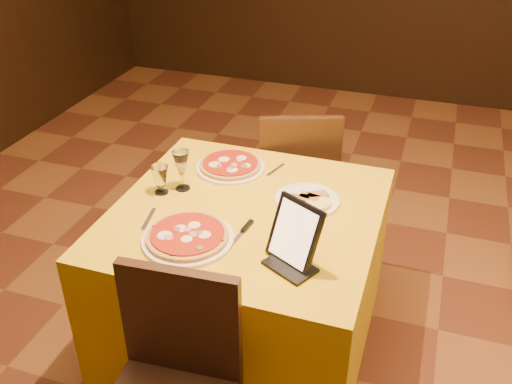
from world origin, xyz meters
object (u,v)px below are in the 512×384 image
(main_table, at_px, (247,279))
(pizza_far, at_px, (230,166))
(tablet, at_px, (295,233))
(wine_glass, at_px, (182,170))
(water_glass, at_px, (160,180))
(pizza_near, at_px, (188,237))
(chair_main_far, at_px, (295,178))

(main_table, bearing_deg, pizza_far, 121.15)
(pizza_far, height_order, tablet, tablet)
(wine_glass, relative_size, water_glass, 1.46)
(wine_glass, bearing_deg, water_glass, -141.54)
(water_glass, bearing_deg, main_table, -2.14)
(pizza_near, height_order, pizza_far, same)
(water_glass, relative_size, tablet, 0.53)
(pizza_far, distance_m, tablet, 0.75)
(wine_glass, bearing_deg, tablet, -29.15)
(main_table, height_order, wine_glass, wine_glass)
(chair_main_far, xyz_separation_m, pizza_far, (-0.19, -0.51, 0.31))
(pizza_far, relative_size, water_glass, 2.50)
(wine_glass, height_order, water_glass, wine_glass)
(chair_main_far, bearing_deg, pizza_near, 62.64)
(tablet, bearing_deg, chair_main_far, 132.15)
(pizza_near, xyz_separation_m, tablet, (0.42, 0.01, 0.10))
(tablet, bearing_deg, pizza_far, 156.97)
(chair_main_far, height_order, tablet, tablet)
(main_table, distance_m, tablet, 0.62)
(chair_main_far, relative_size, pizza_near, 2.54)
(pizza_far, bearing_deg, tablet, -50.91)
(pizza_near, distance_m, wine_glass, 0.40)
(main_table, bearing_deg, water_glass, 177.86)
(pizza_far, relative_size, tablet, 1.33)
(main_table, xyz_separation_m, tablet, (0.28, -0.26, 0.49))
(chair_main_far, xyz_separation_m, tablet, (0.28, -1.09, 0.41))
(wine_glass, distance_m, water_glass, 0.10)
(pizza_far, xyz_separation_m, wine_glass, (-0.13, -0.24, 0.08))
(pizza_far, distance_m, wine_glass, 0.29)
(main_table, xyz_separation_m, chair_main_far, (0.00, 0.83, 0.08))
(chair_main_far, relative_size, pizza_far, 2.80)
(chair_main_far, bearing_deg, wine_glass, 46.71)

